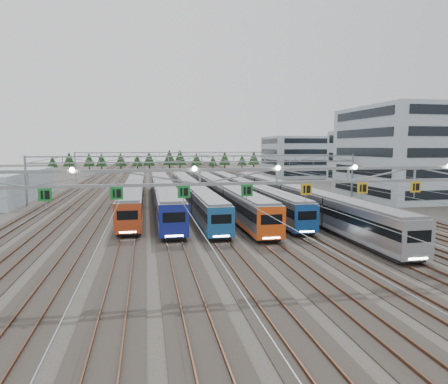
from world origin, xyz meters
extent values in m
plane|color=#47423A|center=(0.00, 0.00, 0.00)|extent=(400.00, 400.00, 0.00)
cube|color=#2D2823|center=(0.00, 100.00, 0.04)|extent=(54.00, 260.00, 0.08)
cube|color=brown|center=(-25.47, 100.00, 0.16)|extent=(0.08, 260.00, 0.16)
cube|color=brown|center=(25.47, 100.00, 0.16)|extent=(0.08, 260.00, 0.16)
cube|color=brown|center=(-0.72, 100.00, 0.16)|extent=(0.08, 260.00, 0.16)
cube|color=brown|center=(0.72, 100.00, 0.16)|extent=(0.08, 260.00, 0.16)
cube|color=black|center=(-11.25, 41.36, 0.42)|extent=(2.36, 55.03, 0.36)
cube|color=#94969B|center=(-11.25, 41.36, 2.15)|extent=(2.78, 56.16, 3.12)
cube|color=black|center=(-11.25, 41.36, 2.52)|extent=(2.84, 55.87, 0.94)
cube|color=#B93F1C|center=(-11.25, 41.36, 0.83)|extent=(2.83, 55.87, 0.35)
cube|color=slate|center=(-11.25, 41.36, 3.81)|extent=(2.50, 55.03, 0.25)
cube|color=#B93F1C|center=(-11.25, 13.33, 2.15)|extent=(2.80, 0.12, 3.12)
cube|color=black|center=(-11.25, 13.30, 2.52)|extent=(2.08, 0.10, 0.94)
cube|color=white|center=(-11.25, 13.27, 0.79)|extent=(1.67, 0.06, 0.15)
cube|color=black|center=(-6.75, 36.42, 0.43)|extent=(2.46, 50.63, 0.37)
cube|color=#94969B|center=(-6.75, 36.42, 2.23)|extent=(2.89, 51.67, 3.26)
cube|color=black|center=(-6.75, 36.42, 2.62)|extent=(2.95, 51.41, 0.98)
cube|color=navy|center=(-6.75, 36.42, 0.86)|extent=(2.94, 51.41, 0.36)
cube|color=slate|center=(-6.75, 36.42, 3.96)|extent=(2.61, 50.63, 0.26)
cube|color=navy|center=(-6.75, 10.64, 2.23)|extent=(2.91, 0.12, 3.26)
cube|color=black|center=(-6.75, 10.61, 2.62)|extent=(2.17, 0.10, 0.98)
cube|color=white|center=(-6.75, 10.58, 0.81)|extent=(1.74, 0.06, 0.16)
cube|color=black|center=(-2.25, 36.96, 0.41)|extent=(2.27, 53.26, 0.34)
cube|color=#94969B|center=(-2.25, 36.96, 2.08)|extent=(2.68, 54.35, 3.01)
cube|color=black|center=(-2.25, 36.96, 2.44)|extent=(2.74, 54.07, 0.91)
cube|color=#1C599B|center=(-2.25, 36.96, 0.81)|extent=(2.73, 54.07, 0.33)
cube|color=slate|center=(-2.25, 36.96, 3.68)|extent=(2.41, 53.26, 0.24)
cube|color=#1C599B|center=(-2.25, 9.84, 2.08)|extent=(2.70, 0.12, 3.01)
cube|color=black|center=(-2.25, 9.81, 2.44)|extent=(2.01, 0.10, 0.91)
cube|color=white|center=(-2.25, 9.78, 0.77)|extent=(1.61, 0.06, 0.14)
cube|color=black|center=(2.25, 41.62, 0.42)|extent=(2.40, 65.84, 0.36)
cube|color=#94969B|center=(2.25, 41.62, 2.18)|extent=(2.83, 67.18, 3.18)
cube|color=black|center=(2.25, 41.62, 2.56)|extent=(2.89, 66.85, 0.96)
cube|color=#F75415|center=(2.25, 41.62, 0.85)|extent=(2.88, 66.85, 0.35)
cube|color=slate|center=(2.25, 41.62, 3.87)|extent=(2.54, 65.84, 0.25)
cube|color=#F75415|center=(2.25, 8.08, 2.18)|extent=(2.85, 0.12, 3.18)
cube|color=black|center=(2.25, 8.05, 2.56)|extent=(2.12, 0.10, 0.96)
cube|color=white|center=(2.25, 8.02, 0.80)|extent=(1.70, 0.06, 0.15)
cube|color=black|center=(6.75, 37.68, 0.41)|extent=(2.26, 53.80, 0.34)
cube|color=#94969B|center=(6.75, 37.68, 2.07)|extent=(2.66, 54.89, 2.99)
cube|color=black|center=(6.75, 37.68, 2.43)|extent=(2.72, 54.62, 0.90)
cube|color=#174BA2|center=(6.75, 37.68, 0.81)|extent=(2.71, 54.62, 0.33)
cube|color=slate|center=(6.75, 37.68, 3.66)|extent=(2.39, 53.80, 0.24)
cube|color=#174BA2|center=(6.75, 10.28, 2.07)|extent=(2.68, 0.12, 2.99)
cube|color=black|center=(6.75, 10.25, 2.43)|extent=(1.99, 0.10, 0.90)
cube|color=white|center=(6.75, 10.22, 0.76)|extent=(1.59, 0.06, 0.14)
cube|color=black|center=(11.25, 27.59, 0.42)|extent=(2.37, 55.77, 0.36)
cube|color=#94969B|center=(11.25, 27.59, 2.16)|extent=(2.79, 56.91, 3.14)
cube|color=black|center=(11.25, 27.59, 2.53)|extent=(2.85, 56.63, 0.95)
cube|color=gray|center=(11.25, 27.59, 0.84)|extent=(2.84, 56.63, 0.35)
cube|color=slate|center=(11.25, 27.59, 3.82)|extent=(2.51, 55.77, 0.25)
cube|color=gray|center=(11.25, -0.81, 2.16)|extent=(2.81, 0.12, 3.14)
cube|color=black|center=(11.25, -0.84, 2.53)|extent=(2.09, 0.10, 0.95)
cube|color=white|center=(11.25, -0.87, 0.79)|extent=(1.67, 0.06, 0.15)
cube|color=gray|center=(0.00, 0.00, 7.80)|extent=(56.00, 0.22, 0.22)
cube|color=gray|center=(0.00, 0.00, 6.80)|extent=(56.00, 0.22, 0.22)
cube|color=#1A8230|center=(-15.75, -0.12, 6.30)|extent=(0.85, 0.06, 0.85)
cube|color=#1A8230|center=(-11.25, -0.12, 6.30)|extent=(0.85, 0.06, 0.85)
cube|color=#1A8230|center=(-6.75, -0.12, 6.30)|extent=(0.85, 0.06, 0.85)
cube|color=#1A8230|center=(-2.25, -0.12, 6.30)|extent=(0.85, 0.06, 0.85)
cube|color=gold|center=(2.25, -0.12, 6.30)|extent=(0.85, 0.06, 0.85)
cube|color=gold|center=(6.75, -0.12, 6.30)|extent=(0.85, 0.06, 0.85)
cube|color=gold|center=(11.25, -0.12, 6.30)|extent=(0.85, 0.06, 0.85)
cylinder|color=gray|center=(-28.00, 40.00, 4.00)|extent=(0.36, 0.36, 8.00)
cylinder|color=gray|center=(28.00, 40.00, 4.00)|extent=(0.36, 0.36, 8.00)
cube|color=gray|center=(0.00, 40.00, 7.80)|extent=(56.00, 0.22, 0.22)
cube|color=gray|center=(0.00, 40.00, 6.80)|extent=(56.00, 0.22, 0.22)
cylinder|color=gray|center=(-28.00, 85.00, 4.00)|extent=(0.36, 0.36, 8.00)
cylinder|color=gray|center=(28.00, 85.00, 4.00)|extent=(0.36, 0.36, 8.00)
cube|color=gray|center=(0.00, 85.00, 7.80)|extent=(56.00, 0.22, 0.22)
cube|color=gray|center=(0.00, 85.00, 6.80)|extent=(56.00, 0.22, 0.22)
cube|color=#A9BBC9|center=(37.65, 38.29, 8.29)|extent=(18.00, 22.00, 16.59)
cube|color=#A9BBC9|center=(44.34, 62.37, 6.65)|extent=(14.00, 16.00, 13.29)
cube|color=#A9BBC9|center=(38.70, 90.11, 6.24)|extent=(22.00, 18.00, 12.47)
cube|color=#A9BBC9|center=(-33.80, 48.56, 2.56)|extent=(10.00, 30.00, 5.13)
camera|label=1|loc=(-9.24, -27.51, 9.41)|focal=32.00mm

